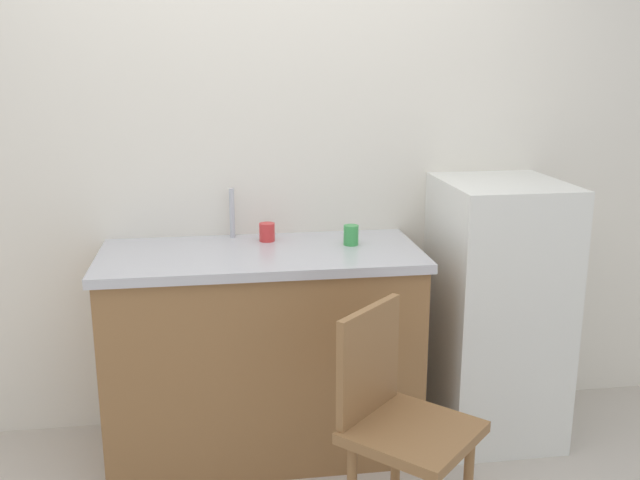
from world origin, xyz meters
TOP-DOWN VIEW (x-y plane):
  - back_wall at (0.00, 1.00)m, footprint 4.80×0.10m
  - cabinet_base at (-0.08, 0.65)m, footprint 1.33×0.60m
  - countertop at (-0.08, 0.65)m, footprint 1.37×0.64m
  - faucet at (-0.19, 0.90)m, footprint 0.02×0.02m
  - refrigerator at (1.00, 0.65)m, footprint 0.53×0.60m
  - chair at (0.34, -0.11)m, footprint 0.57×0.57m
  - cup_red at (-0.04, 0.81)m, footprint 0.07×0.07m
  - cup_green at (0.32, 0.69)m, footprint 0.07×0.07m

SIDE VIEW (x-z plane):
  - cabinet_base at x=-0.08m, z-range 0.00..0.89m
  - chair at x=0.34m, z-range 0.05..0.94m
  - refrigerator at x=1.00m, z-range 0.00..1.20m
  - countertop at x=-0.08m, z-range 0.89..0.93m
  - cup_red at x=-0.04m, z-range 0.93..1.01m
  - cup_green at x=0.32m, z-range 0.93..1.01m
  - faucet at x=-0.19m, z-range 0.93..1.16m
  - back_wall at x=0.00m, z-range 0.00..2.41m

